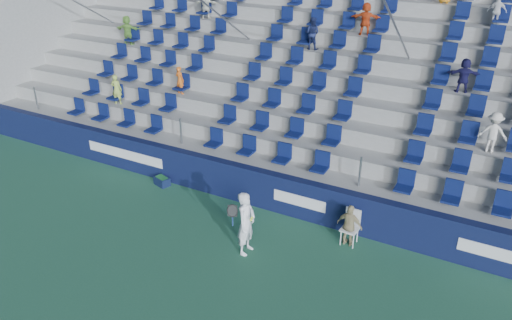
# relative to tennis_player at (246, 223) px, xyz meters

# --- Properties ---
(ground) EXTENTS (70.00, 70.00, 0.00)m
(ground) POSITION_rel_tennis_player_xyz_m (-0.92, -0.93, -0.88)
(ground) COLOR #2A6245
(ground) RESTS_ON ground
(sponsor_wall) EXTENTS (24.00, 0.32, 1.20)m
(sponsor_wall) POSITION_rel_tennis_player_xyz_m (-0.92, 2.22, -0.28)
(sponsor_wall) COLOR #10173D
(sponsor_wall) RESTS_ON ground
(grandstand) EXTENTS (24.00, 8.17, 6.63)m
(grandstand) POSITION_rel_tennis_player_xyz_m (-0.93, 7.31, 1.25)
(grandstand) COLOR #9D9D98
(grandstand) RESTS_ON ground
(tennis_player) EXTENTS (0.69, 0.66, 1.76)m
(tennis_player) POSITION_rel_tennis_player_xyz_m (0.00, 0.00, 0.00)
(tennis_player) COLOR white
(tennis_player) RESTS_ON ground
(line_judge_chair) EXTENTS (0.46, 0.47, 0.98)m
(line_judge_chair) POSITION_rel_tennis_player_xyz_m (2.24, 1.72, -0.32)
(line_judge_chair) COLOR white
(line_judge_chair) RESTS_ON ground
(line_judge) EXTENTS (0.72, 0.34, 1.20)m
(line_judge) POSITION_rel_tennis_player_xyz_m (2.24, 1.57, -0.28)
(line_judge) COLOR tan
(line_judge) RESTS_ON ground
(ball_bin) EXTENTS (0.58, 0.47, 0.29)m
(ball_bin) POSITION_rel_tennis_player_xyz_m (-4.19, 1.82, -0.73)
(ball_bin) COLOR #0F1939
(ball_bin) RESTS_ON ground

